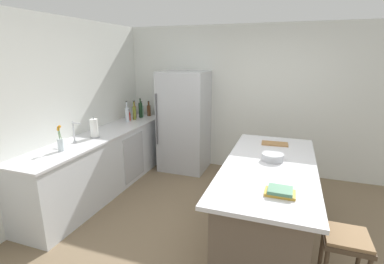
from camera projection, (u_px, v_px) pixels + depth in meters
name	position (u px, v px, depth m)	size (l,w,h in m)	color
ground_plane	(225.00, 237.00, 3.35)	(7.20, 7.20, 0.00)	#7A664C
wall_rear	(255.00, 100.00, 5.05)	(6.00, 0.10, 2.60)	silver
wall_left	(49.00, 116.00, 3.79)	(0.10, 6.00, 2.60)	silver
counter_run_left	(104.00, 162.00, 4.44)	(0.65, 3.03, 0.93)	silver
kitchen_island	(267.00, 201.00, 3.25)	(0.98, 2.25, 0.92)	brown
refrigerator	(184.00, 122.00, 5.18)	(0.83, 0.73, 1.81)	#B7BABF
bar_stool	(345.00, 248.00, 2.34)	(0.36, 0.36, 0.67)	#473828
sink_faucet	(74.00, 132.00, 3.83)	(0.15, 0.05, 0.30)	silver
flower_vase	(60.00, 142.00, 3.51)	(0.08, 0.08, 0.33)	silver
paper_towel_roll	(94.00, 129.00, 4.08)	(0.14, 0.14, 0.31)	gray
syrup_bottle	(149.00, 110.00, 5.54)	(0.07, 0.07, 0.29)	#5B3319
gin_bottle	(142.00, 111.00, 5.48)	(0.08, 0.08, 0.29)	#8CB79E
wine_bottle	(141.00, 110.00, 5.38)	(0.07, 0.07, 0.37)	#19381E
vinegar_bottle	(135.00, 112.00, 5.33)	(0.05, 0.05, 0.33)	#994C23
olive_oil_bottle	(134.00, 113.00, 5.22)	(0.06, 0.06, 0.34)	olive
hot_sauce_bottle	(129.00, 116.00, 5.16)	(0.05, 0.05, 0.20)	red
soda_bottle	(127.00, 114.00, 5.04)	(0.07, 0.07, 0.37)	silver
cookbook_stack	(280.00, 192.00, 2.45)	(0.26, 0.19, 0.06)	gold
mixing_bowl	(273.00, 157.00, 3.23)	(0.24, 0.24, 0.08)	#B2B5BA
cutting_board	(275.00, 144.00, 3.82)	(0.36, 0.21, 0.02)	#9E7042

